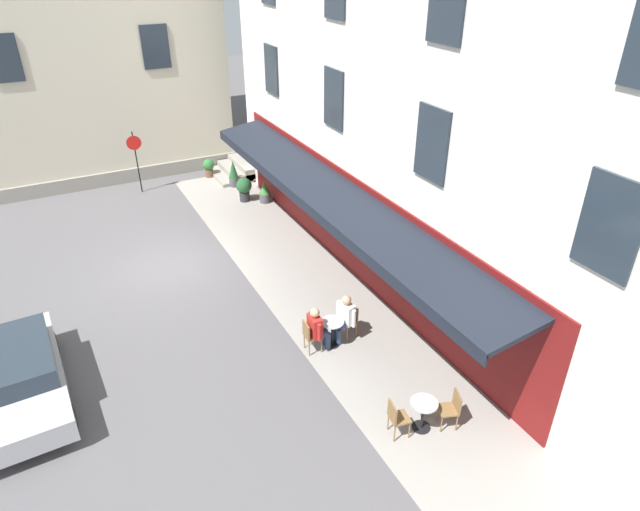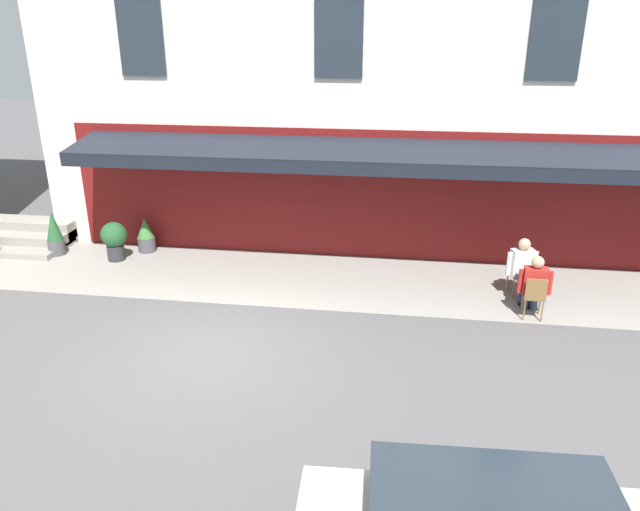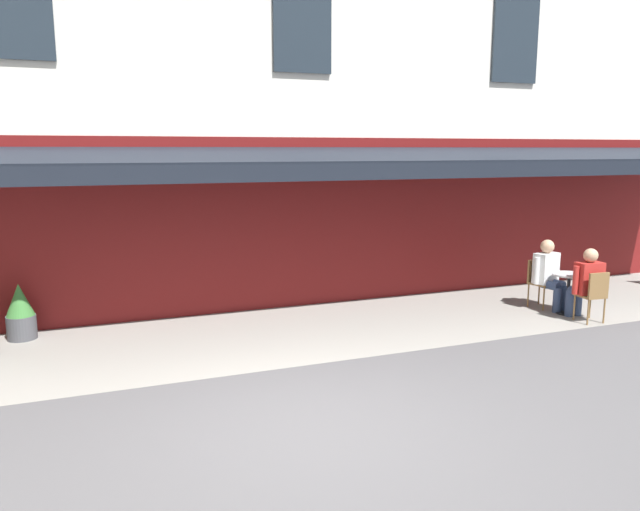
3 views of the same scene
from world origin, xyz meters
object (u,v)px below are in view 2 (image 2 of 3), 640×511
object	(u,v)px
seated_patron_in_white	(523,267)
seated_companion_in_red	(534,283)
cafe_chair_wicker_under_awning	(535,294)
potted_plant_under_sign	(146,235)
cafe_chair_wicker_by_window	(518,270)
potted_plant_entrance_left	(114,239)
cafe_table_mid_terrace	(530,284)
potted_plant_by_steps	(55,233)

from	to	relation	value
seated_patron_in_white	seated_companion_in_red	distance (m)	0.82
cafe_chair_wicker_under_awning	seated_companion_in_red	bearing A→B (deg)	-93.38
cafe_chair_wicker_under_awning	potted_plant_under_sign	size ratio (longest dim) A/B	1.01
cafe_chair_wicker_by_window	potted_plant_entrance_left	size ratio (longest dim) A/B	0.93
potted_plant_under_sign	potted_plant_entrance_left	world-z (taller)	potted_plant_entrance_left
seated_companion_in_red	potted_plant_under_sign	xyz separation A→B (m)	(9.19, -2.33, -0.26)
seated_patron_in_white	potted_plant_under_sign	world-z (taller)	seated_patron_in_white
cafe_table_mid_terrace	seated_patron_in_white	world-z (taller)	seated_patron_in_white
potted_plant_entrance_left	potted_plant_by_steps	size ratio (longest dim) A/B	0.85
potted_plant_under_sign	cafe_table_mid_terrace	bearing A→B (deg)	168.26
cafe_chair_wicker_under_awning	potted_plant_entrance_left	xyz separation A→B (m)	(9.68, -1.86, 0.02)
cafe_chair_wicker_by_window	cafe_chair_wicker_under_awning	bearing A→B (deg)	95.42
seated_companion_in_red	cafe_table_mid_terrace	bearing A→B (deg)	-93.38
cafe_chair_wicker_under_awning	potted_plant_entrance_left	size ratio (longest dim) A/B	0.93
cafe_chair_wicker_by_window	potted_plant_under_sign	world-z (taller)	cafe_chair_wicker_by_window
cafe_chair_wicker_under_awning	potted_plant_by_steps	bearing A→B (deg)	-10.01
potted_plant_entrance_left	cafe_chair_wicker_under_awning	bearing A→B (deg)	169.13
seated_companion_in_red	cafe_chair_wicker_under_awning	bearing A→B (deg)	86.62
cafe_chair_wicker_under_awning	cafe_chair_wicker_by_window	xyz separation A→B (m)	(0.12, -1.24, 0.00)
seated_patron_in_white	potted_plant_by_steps	size ratio (longest dim) A/B	1.14
cafe_table_mid_terrace	seated_patron_in_white	xyz separation A→B (m)	(0.10, -0.40, 0.21)
cafe_chair_wicker_by_window	potted_plant_by_steps	xyz separation A→B (m)	(11.24, -0.76, 0.02)
seated_companion_in_red	potted_plant_entrance_left	distance (m)	9.84
potted_plant_by_steps	seated_companion_in_red	bearing A→B (deg)	171.05
cafe_chair_wicker_under_awning	potted_plant_under_sign	bearing A→B (deg)	-15.51
cafe_chair_wicker_under_awning	cafe_chair_wicker_by_window	size ratio (longest dim) A/B	1.00
cafe_table_mid_terrace	potted_plant_by_steps	world-z (taller)	potted_plant_by_steps
cafe_chair_wicker_under_awning	potted_plant_under_sign	xyz separation A→B (m)	(9.17, -2.55, -0.11)
potted_plant_under_sign	potted_plant_by_steps	world-z (taller)	potted_plant_by_steps
seated_patron_in_white	potted_plant_entrance_left	xyz separation A→B (m)	(9.62, -0.82, -0.14)
cafe_table_mid_terrace	seated_patron_in_white	distance (m)	0.47
cafe_table_mid_terrace	potted_plant_under_sign	world-z (taller)	potted_plant_under_sign
cafe_table_mid_terrace	cafe_chair_wicker_by_window	size ratio (longest dim) A/B	0.82
seated_companion_in_red	potted_plant_entrance_left	xyz separation A→B (m)	(9.70, -1.64, -0.13)
potted_plant_under_sign	potted_plant_entrance_left	size ratio (longest dim) A/B	0.92
potted_plant_entrance_left	potted_plant_by_steps	xyz separation A→B (m)	(1.67, -0.15, 0.00)
seated_patron_in_white	seated_companion_in_red	size ratio (longest dim) A/B	1.02
potted_plant_under_sign	potted_plant_by_steps	size ratio (longest dim) A/B	0.78
seated_patron_in_white	cafe_chair_wicker_by_window	bearing A→B (deg)	-75.77
cafe_table_mid_terrace	potted_plant_entrance_left	xyz separation A→B (m)	(9.72, -1.23, 0.07)
potted_plant_entrance_left	potted_plant_by_steps	bearing A→B (deg)	-4.97
cafe_chair_wicker_by_window	seated_patron_in_white	xyz separation A→B (m)	(-0.05, 0.21, 0.16)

